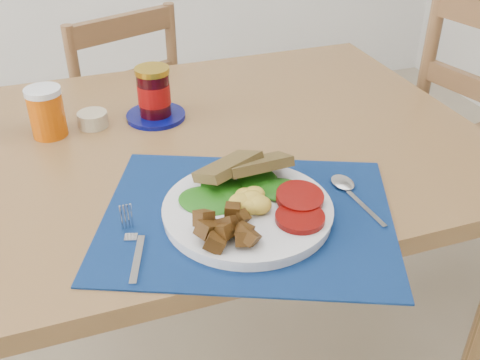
# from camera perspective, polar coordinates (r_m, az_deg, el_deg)

# --- Properties ---
(table) EXTENTS (1.40, 0.90, 0.75)m
(table) POSITION_cam_1_polar(r_m,az_deg,el_deg) (1.26, -7.59, 0.23)
(table) COLOR brown
(table) RESTS_ON ground
(chair_far) EXTENTS (0.50, 0.49, 1.06)m
(chair_far) POSITION_cam_1_polar(r_m,az_deg,el_deg) (1.92, -12.46, 7.37)
(chair_far) COLOR brown
(chair_far) RESTS_ON ground
(placemat) EXTENTS (0.62, 0.56, 0.00)m
(placemat) POSITION_cam_1_polar(r_m,az_deg,el_deg) (0.99, 0.77, -3.72)
(placemat) COLOR black
(placemat) RESTS_ON table
(breakfast_plate) EXTENTS (0.29, 0.29, 0.07)m
(breakfast_plate) POSITION_cam_1_polar(r_m,az_deg,el_deg) (0.97, 0.54, -2.86)
(breakfast_plate) COLOR silver
(breakfast_plate) RESTS_ON placemat
(fork) EXTENTS (0.05, 0.16, 0.00)m
(fork) POSITION_cam_1_polar(r_m,az_deg,el_deg) (0.94, -10.80, -6.51)
(fork) COLOR #B2B5BA
(fork) RESTS_ON placemat
(spoon) EXTENTS (0.04, 0.17, 0.01)m
(spoon) POSITION_cam_1_polar(r_m,az_deg,el_deg) (1.07, 11.07, -1.12)
(spoon) COLOR #B2B5BA
(spoon) RESTS_ON placemat
(juice_glass) EXTENTS (0.08, 0.08, 0.10)m
(juice_glass) POSITION_cam_1_polar(r_m,az_deg,el_deg) (1.30, -19.03, 6.40)
(juice_glass) COLOR #C54E05
(juice_glass) RESTS_ON table
(ramekin) EXTENTS (0.07, 0.07, 0.03)m
(ramekin) POSITION_cam_1_polar(r_m,az_deg,el_deg) (1.32, -14.72, 5.97)
(ramekin) COLOR tan
(ramekin) RESTS_ON table
(jam_on_saucer) EXTENTS (0.14, 0.14, 0.12)m
(jam_on_saucer) POSITION_cam_1_polar(r_m,az_deg,el_deg) (1.32, -8.71, 8.41)
(jam_on_saucer) COLOR #05095A
(jam_on_saucer) RESTS_ON table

